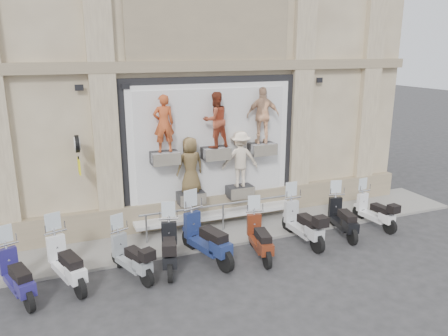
{
  "coord_description": "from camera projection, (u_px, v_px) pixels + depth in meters",
  "views": [
    {
      "loc": [
        -4.52,
        -9.23,
        5.33
      ],
      "look_at": [
        -0.01,
        1.9,
        2.04
      ],
      "focal_mm": 35.0,
      "sensor_mm": 36.0,
      "label": 1
    }
  ],
  "objects": [
    {
      "name": "scooter_i",
      "position": [
        375.0,
        205.0,
        13.36
      ],
      "size": [
        0.67,
        1.78,
        1.41
      ],
      "primitive_type": null,
      "rotation": [
        0.0,
        0.0,
        0.09
      ],
      "color": "white",
      "rests_on": "ground"
    },
    {
      "name": "clock_sign_bracket",
      "position": [
        77.0,
        149.0,
        11.35
      ],
      "size": [
        0.1,
        0.8,
        1.02
      ],
      "color": "black",
      "rests_on": "ground"
    },
    {
      "name": "scooter_f",
      "position": [
        260.0,
        230.0,
        11.42
      ],
      "size": [
        0.85,
        1.91,
        1.5
      ],
      "primitive_type": null,
      "rotation": [
        0.0,
        0.0,
        -0.18
      ],
      "color": "#5B210F",
      "rests_on": "ground"
    },
    {
      "name": "ground",
      "position": [
        252.0,
        262.0,
        11.3
      ],
      "size": [
        90.0,
        90.0,
        0.0
      ],
      "primitive_type": "plane",
      "color": "#2B2B2E",
      "rests_on": "ground"
    },
    {
      "name": "shop_vitrine",
      "position": [
        217.0,
        149.0,
        13.16
      ],
      "size": [
        5.6,
        0.85,
        4.3
      ],
      "color": "black",
      "rests_on": "ground"
    },
    {
      "name": "sidewalk",
      "position": [
        222.0,
        230.0,
        13.16
      ],
      "size": [
        16.0,
        2.2,
        0.08
      ],
      "primitive_type": "cube",
      "color": "gray",
      "rests_on": "ground"
    },
    {
      "name": "scooter_a",
      "position": [
        16.0,
        267.0,
        9.46
      ],
      "size": [
        1.14,
        1.96,
        1.53
      ],
      "primitive_type": null,
      "rotation": [
        0.0,
        0.0,
        0.33
      ],
      "color": "navy",
      "rests_on": "ground"
    },
    {
      "name": "building",
      "position": [
        172.0,
        30.0,
        15.97
      ],
      "size": [
        14.0,
        8.6,
        12.0
      ],
      "primitive_type": null,
      "color": "beige",
      "rests_on": "ground"
    },
    {
      "name": "scooter_h",
      "position": [
        343.0,
        211.0,
        12.74
      ],
      "size": [
        0.92,
        1.93,
        1.51
      ],
      "primitive_type": null,
      "rotation": [
        0.0,
        0.0,
        -0.21
      ],
      "color": "black",
      "rests_on": "ground"
    },
    {
      "name": "scooter_b",
      "position": [
        65.0,
        254.0,
        9.97
      ],
      "size": [
        1.15,
        2.06,
        1.6
      ],
      "primitive_type": null,
      "rotation": [
        0.0,
        0.0,
        0.31
      ],
      "color": "white",
      "rests_on": "ground"
    },
    {
      "name": "guard_rail",
      "position": [
        223.0,
        218.0,
        12.96
      ],
      "size": [
        5.06,
        0.1,
        0.93
      ],
      "primitive_type": null,
      "color": "#9EA0A5",
      "rests_on": "ground"
    },
    {
      "name": "scooter_d",
      "position": [
        169.0,
        239.0,
        10.79
      ],
      "size": [
        1.02,
        1.98,
        1.54
      ],
      "primitive_type": null,
      "rotation": [
        0.0,
        0.0,
        -0.26
      ],
      "color": "black",
      "rests_on": "ground"
    },
    {
      "name": "scooter_e",
      "position": [
        206.0,
        229.0,
        11.17
      ],
      "size": [
        1.19,
        2.24,
        1.75
      ],
      "primitive_type": null,
      "rotation": [
        0.0,
        0.0,
        0.28
      ],
      "color": "navy",
      "rests_on": "ground"
    },
    {
      "name": "scooter_c",
      "position": [
        131.0,
        249.0,
        10.4
      ],
      "size": [
        1.11,
        1.84,
        1.44
      ],
      "primitive_type": null,
      "rotation": [
        0.0,
        0.0,
        0.36
      ],
      "color": "gray",
      "rests_on": "ground"
    },
    {
      "name": "scooter_g",
      "position": [
        303.0,
        216.0,
        12.23
      ],
      "size": [
        0.65,
        2.01,
        1.62
      ],
      "primitive_type": null,
      "rotation": [
        0.0,
        0.0,
        0.04
      ],
      "color": "#B1B4B9",
      "rests_on": "ground"
    }
  ]
}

